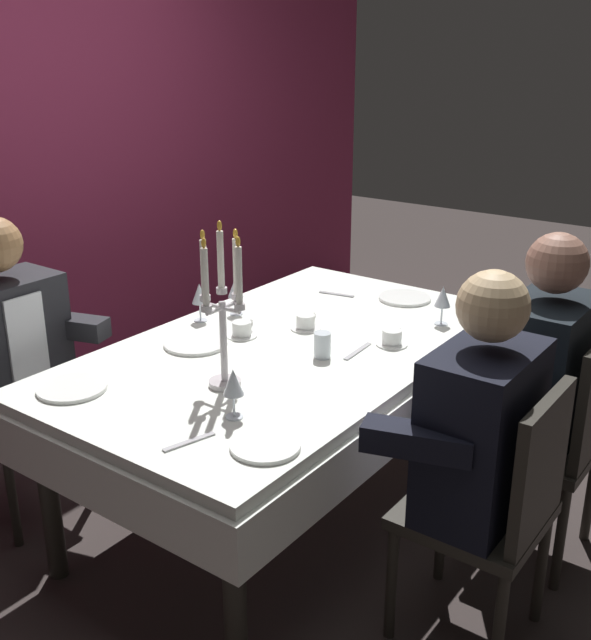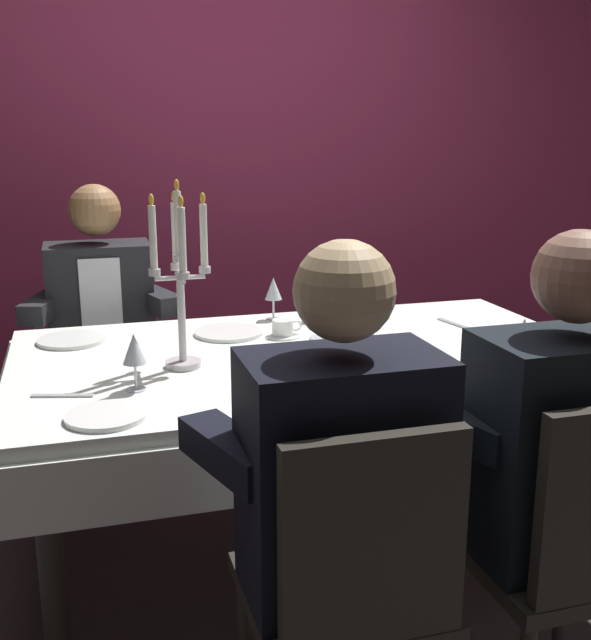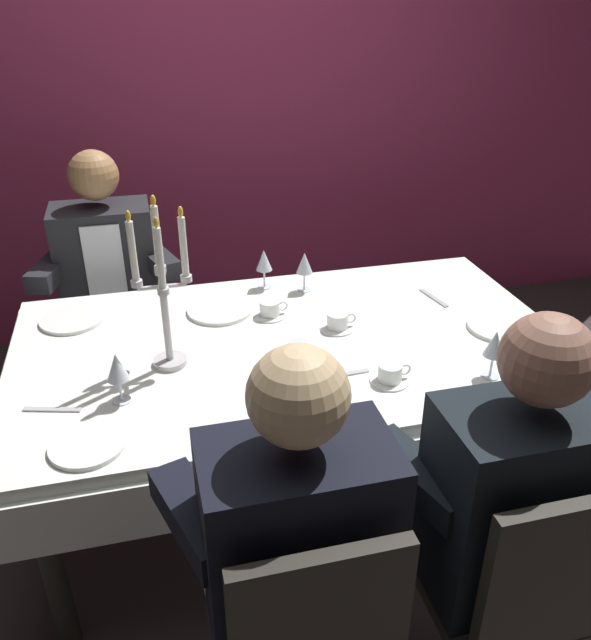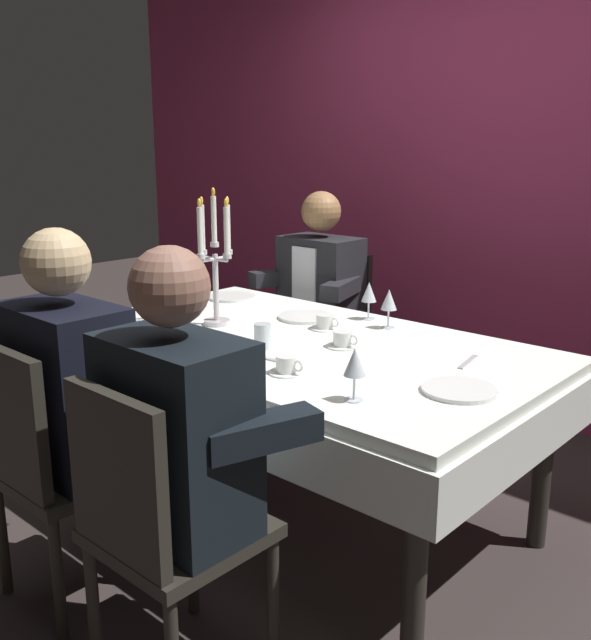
{
  "view_description": "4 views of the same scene",
  "coord_description": "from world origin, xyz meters",
  "views": [
    {
      "loc": [
        -2.17,
        -1.63,
        1.84
      ],
      "look_at": [
        0.1,
        0.04,
        0.8
      ],
      "focal_mm": 42.62,
      "sensor_mm": 36.0,
      "label": 1
    },
    {
      "loc": [
        -0.71,
        -2.27,
        1.45
      ],
      "look_at": [
        -0.03,
        0.04,
        0.84
      ],
      "focal_mm": 42.27,
      "sensor_mm": 36.0,
      "label": 2
    },
    {
      "loc": [
        -0.46,
        -1.88,
        1.85
      ],
      "look_at": [
        0.01,
        -0.01,
        0.83
      ],
      "focal_mm": 35.88,
      "sensor_mm": 36.0,
      "label": 3
    },
    {
      "loc": [
        1.75,
        -1.95,
        1.49
      ],
      "look_at": [
        -0.06,
        0.05,
        0.8
      ],
      "focal_mm": 39.48,
      "sensor_mm": 36.0,
      "label": 4
    }
  ],
  "objects": [
    {
      "name": "spoon_2",
      "position": [
        0.63,
        0.19,
        0.74
      ],
      "size": [
        0.05,
        0.17,
        0.01
      ],
      "primitive_type": "cube",
      "rotation": [
        0.0,
        0.0,
        1.76
      ],
      "color": "#B7B7BC",
      "rests_on": "dining_table"
    },
    {
      "name": "coffee_cup_0",
      "position": [
        -0.03,
        0.2,
        0.77
      ],
      "size": [
        0.13,
        0.12,
        0.06
      ],
      "color": "white",
      "rests_on": "dining_table"
    },
    {
      "name": "seated_diner_2",
      "position": [
        0.35,
        -0.89,
        0.74
      ],
      "size": [
        0.63,
        0.48,
        1.24
      ],
      "color": "#292721",
      "rests_on": "ground_plane"
    },
    {
      "name": "ground_plane",
      "position": [
        0.0,
        0.0,
        0.0
      ],
      "size": [
        12.0,
        12.0,
        0.0
      ],
      "primitive_type": "plane",
      "color": "#352C2B"
    },
    {
      "name": "dinner_plate_2",
      "position": [
        -0.21,
        0.28,
        0.75
      ],
      "size": [
        0.25,
        0.25,
        0.01
      ],
      "primitive_type": "cylinder",
      "color": "white",
      "rests_on": "dining_table"
    },
    {
      "name": "fork_1",
      "position": [
        -0.78,
        -0.22,
        0.74
      ],
      "size": [
        0.17,
        0.06,
        0.01
      ],
      "primitive_type": "cube",
      "rotation": [
        0.0,
        0.0,
        -0.27
      ],
      "color": "#B7B7BC",
      "rests_on": "dining_table"
    },
    {
      "name": "wine_glass_3",
      "position": [
        0.15,
        0.39,
        0.85
      ],
      "size": [
        0.07,
        0.07,
        0.16
      ],
      "color": "silver",
      "rests_on": "dining_table"
    },
    {
      "name": "dining_table",
      "position": [
        0.0,
        0.0,
        0.62
      ],
      "size": [
        1.94,
        1.14,
        0.74
      ],
      "color": "white",
      "rests_on": "ground_plane"
    },
    {
      "name": "water_tumbler_0",
      "position": [
        -0.02,
        -0.18,
        0.79
      ],
      "size": [
        0.06,
        0.06,
        0.1
      ],
      "primitive_type": "cylinder",
      "color": "silver",
      "rests_on": "dining_table"
    },
    {
      "name": "wine_glass_1",
      "position": [
        0.0,
        0.45,
        0.85
      ],
      "size": [
        0.07,
        0.07,
        0.16
      ],
      "color": "silver",
      "rests_on": "dining_table"
    },
    {
      "name": "coffee_cup_1",
      "position": [
        0.24,
        -0.32,
        0.77
      ],
      "size": [
        0.13,
        0.12,
        0.06
      ],
      "color": "white",
      "rests_on": "dining_table"
    },
    {
      "name": "wine_glass_0",
      "position": [
        0.56,
        -0.38,
        0.85
      ],
      "size": [
        0.07,
        0.07,
        0.16
      ],
      "color": "silver",
      "rests_on": "dining_table"
    },
    {
      "name": "dinner_plate_0",
      "position": [
        0.76,
        -0.1,
        0.75
      ],
      "size": [
        0.24,
        0.24,
        0.01
      ],
      "primitive_type": "cylinder",
      "color": "white",
      "rests_on": "dining_table"
    },
    {
      "name": "candelabra",
      "position": [
        -0.42,
        -0.05,
        1.01
      ],
      "size": [
        0.19,
        0.19,
        0.57
      ],
      "color": "silver",
      "rests_on": "dining_table"
    },
    {
      "name": "seated_diner_0",
      "position": [
        -0.63,
        0.89,
        0.74
      ],
      "size": [
        0.63,
        0.48,
        1.24
      ],
      "color": "#292721",
      "rests_on": "ground_plane"
    },
    {
      "name": "seated_diner_1",
      "position": [
        -0.2,
        -0.89,
        0.74
      ],
      "size": [
        0.63,
        0.48,
        1.24
      ],
      "color": "#292721",
      "rests_on": "ground_plane"
    },
    {
      "name": "wine_glass_2",
      "position": [
        -0.58,
        -0.23,
        0.86
      ],
      "size": [
        0.07,
        0.07,
        0.16
      ],
      "color": "silver",
      "rests_on": "dining_table"
    },
    {
      "name": "coffee_cup_2",
      "position": [
        0.18,
        0.04,
        0.77
      ],
      "size": [
        0.13,
        0.12,
        0.06
      ],
      "color": "white",
      "rests_on": "dining_table"
    },
    {
      "name": "dinner_plate_1",
      "position": [
        -0.75,
        0.34,
        0.75
      ],
      "size": [
        0.23,
        0.23,
        0.01
      ],
      "primitive_type": "cylinder",
      "color": "white",
      "rests_on": "dining_table"
    },
    {
      "name": "knife_0",
      "position": [
        0.1,
        -0.26,
        0.74
      ],
      "size": [
        0.19,
        0.03,
        0.01
      ],
      "primitive_type": "cube",
      "rotation": [
        0.0,
        0.0,
        0.06
      ],
      "color": "#B7B7BC",
      "rests_on": "dining_table"
    },
    {
      "name": "dinner_plate_3",
      "position": [
        -0.67,
        -0.42,
        0.75
      ],
      "size": [
        0.21,
        0.21,
        0.01
      ],
      "primitive_type": "cylinder",
      "color": "white",
      "rests_on": "dining_table"
    },
    {
      "name": "back_wall",
      "position": [
        0.0,
        1.66,
        1.35
      ],
      "size": [
        6.0,
        0.12,
        2.7
      ],
      "primitive_type": "cube",
      "color": "#922C50",
      "rests_on": "ground_plane"
    }
  ]
}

